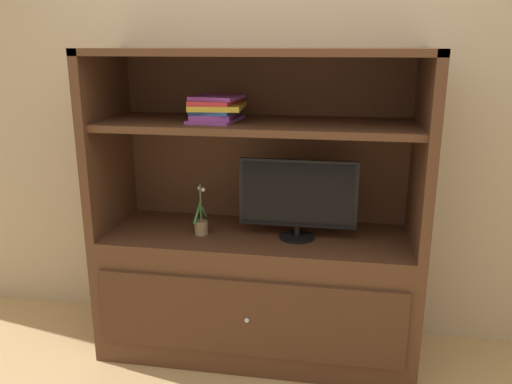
% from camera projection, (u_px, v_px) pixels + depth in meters
% --- Properties ---
extents(painted_rear_wall, '(6.00, 0.10, 2.80)m').
position_uv_depth(painted_rear_wall, '(268.00, 97.00, 2.95)').
color(painted_rear_wall, tan).
rests_on(painted_rear_wall, ground_plane).
extents(media_console, '(1.71, 0.63, 1.67)m').
position_uv_depth(media_console, '(258.00, 262.00, 2.86)').
color(media_console, '#4C2D1C').
rests_on(media_console, ground_plane).
extents(tv_monitor, '(0.62, 0.19, 0.43)m').
position_uv_depth(tv_monitor, '(298.00, 197.00, 2.68)').
color(tv_monitor, black).
rests_on(tv_monitor, media_console).
extents(potted_plant, '(0.07, 0.12, 0.28)m').
position_uv_depth(potted_plant, '(201.00, 225.00, 2.79)').
color(potted_plant, '#8C7251').
rests_on(potted_plant, media_console).
extents(magazine_stack, '(0.29, 0.37, 0.13)m').
position_uv_depth(magazine_stack, '(216.00, 108.00, 2.66)').
color(magazine_stack, purple).
rests_on(magazine_stack, media_console).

